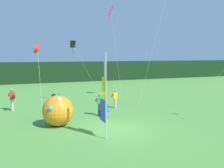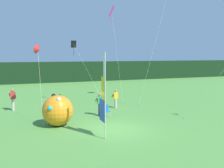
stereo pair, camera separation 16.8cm
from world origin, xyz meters
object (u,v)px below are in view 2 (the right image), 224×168
(person_near_banner, at_px, (100,104))
(person_mid_field, at_px, (116,98))
(person_far_left, at_px, (13,99))
(kite_magenta_diamond_3, at_px, (112,15))
(kite_red_delta_4, at_px, (38,50))
(folding_chair, at_px, (106,110))
(inflatable_balloon, at_px, (58,110))
(kite_black_diamond_2, at_px, (76,48))
(banner_flag, at_px, (103,97))

(person_near_banner, distance_m, person_mid_field, 2.87)
(person_far_left, relative_size, kite_magenta_diamond_3, 0.20)
(person_mid_field, xyz_separation_m, person_far_left, (-8.13, 2.02, 0.12))
(kite_red_delta_4, bearing_deg, person_near_banner, -11.71)
(person_mid_field, distance_m, kite_magenta_diamond_3, 7.44)
(person_far_left, bearing_deg, folding_chair, -36.05)
(person_mid_field, height_order, kite_red_delta_4, kite_red_delta_4)
(inflatable_balloon, height_order, folding_chair, inflatable_balloon)
(person_mid_field, height_order, folding_chair, person_mid_field)
(inflatable_balloon, height_order, kite_red_delta_4, kite_red_delta_4)
(person_mid_field, xyz_separation_m, inflatable_balloon, (-5.30, -3.63, 0.15))
(inflatable_balloon, relative_size, kite_black_diamond_2, 0.35)
(banner_flag, relative_size, kite_red_delta_4, 0.89)
(inflatable_balloon, xyz_separation_m, folding_chair, (3.55, 1.01, -0.47))
(person_far_left, distance_m, kite_red_delta_4, 5.37)
(banner_flag, height_order, kite_black_diamond_2, kite_black_diamond_2)
(kite_red_delta_4, bearing_deg, banner_flag, -61.93)
(person_near_banner, distance_m, folding_chair, 0.75)
(person_near_banner, xyz_separation_m, inflatable_balloon, (-3.27, -1.60, 0.09))
(person_far_left, bearing_deg, inflatable_balloon, -63.44)
(person_mid_field, height_order, kite_black_diamond_2, kite_black_diamond_2)
(person_mid_field, relative_size, inflatable_balloon, 0.77)
(kite_black_diamond_2, height_order, kite_red_delta_4, kite_black_diamond_2)
(person_far_left, bearing_deg, kite_magenta_diamond_3, 0.20)
(person_far_left, bearing_deg, person_mid_field, -13.97)
(person_far_left, distance_m, kite_magenta_diamond_3, 11.06)
(person_far_left, height_order, kite_red_delta_4, kite_red_delta_4)
(folding_chair, relative_size, kite_red_delta_4, 0.17)
(person_near_banner, bearing_deg, banner_flag, -104.65)
(person_mid_field, distance_m, kite_red_delta_4, 7.51)
(folding_chair, relative_size, kite_black_diamond_2, 0.15)
(inflatable_balloon, height_order, kite_magenta_diamond_3, kite_magenta_diamond_3)
(kite_black_diamond_2, relative_size, kite_red_delta_4, 1.11)
(kite_black_diamond_2, distance_m, kite_red_delta_4, 5.85)
(banner_flag, height_order, kite_magenta_diamond_3, kite_magenta_diamond_3)
(banner_flag, xyz_separation_m, person_mid_field, (3.26, 6.74, -1.39))
(inflatable_balloon, bearing_deg, kite_black_diamond_2, 69.28)
(banner_flag, bearing_deg, inflatable_balloon, 123.29)
(person_near_banner, relative_size, kite_red_delta_4, 0.32)
(inflatable_balloon, bearing_deg, person_far_left, 116.56)
(person_near_banner, xyz_separation_m, person_mid_field, (2.03, 2.03, -0.06))
(person_mid_field, distance_m, folding_chair, 3.17)
(kite_magenta_diamond_3, distance_m, kite_red_delta_4, 8.03)
(inflatable_balloon, xyz_separation_m, kite_red_delta_4, (-0.94, 2.47, 3.86))
(kite_black_diamond_2, bearing_deg, inflatable_balloon, -110.72)
(kite_magenta_diamond_3, relative_size, kite_red_delta_4, 1.69)
(person_mid_field, bearing_deg, folding_chair, -123.83)
(person_near_banner, relative_size, inflatable_balloon, 0.82)
(kite_magenta_diamond_3, bearing_deg, banner_flag, -112.77)
(inflatable_balloon, distance_m, kite_magenta_diamond_3, 10.67)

